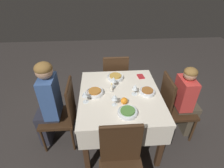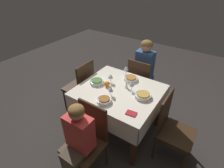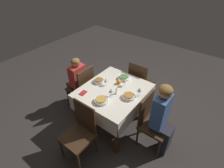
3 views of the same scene
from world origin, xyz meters
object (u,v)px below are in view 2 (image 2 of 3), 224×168
(chair_south, at_px, (88,138))
(bowl_south, at_px, (104,100))
(wine_glass_north, at_px, (126,68))
(bowl_east, at_px, (143,95))
(chair_east, at_px, (172,126))
(bowl_west, at_px, (97,82))
(person_adult_denim, at_px, (145,69))
(chair_north, at_px, (140,81))
(wine_glass_south, at_px, (111,89))
(person_child_red, at_px, (77,143))
(chair_west, at_px, (81,85))
(bowl_north, at_px, (131,79))
(orange_fruit, at_px, (107,84))
(candle_centerpiece, at_px, (127,85))
(wine_glass_east, at_px, (132,84))
(dining_table, at_px, (119,96))
(napkin_red_folded, at_px, (131,113))
(wine_glass_west, at_px, (111,76))

(chair_south, distance_m, bowl_south, 0.49)
(wine_glass_north, distance_m, bowl_east, 0.62)
(chair_east, distance_m, bowl_west, 1.18)
(person_adult_denim, bearing_deg, bowl_west, 69.32)
(person_adult_denim, bearing_deg, chair_north, 90.00)
(wine_glass_north, distance_m, wine_glass_south, 0.60)
(person_child_red, xyz_separation_m, bowl_east, (0.33, 0.93, 0.20))
(chair_west, distance_m, bowl_north, 0.89)
(bowl_north, distance_m, wine_glass_south, 0.49)
(bowl_south, xyz_separation_m, orange_fruit, (-0.17, 0.31, 0.01))
(person_child_red, distance_m, bowl_west, 0.96)
(chair_north, distance_m, chair_east, 1.09)
(bowl_north, bearing_deg, bowl_east, -40.11)
(bowl_east, bearing_deg, chair_west, 178.12)
(candle_centerpiece, bearing_deg, bowl_south, -99.74)
(person_adult_denim, xyz_separation_m, bowl_east, (0.36, -0.86, 0.10))
(wine_glass_east, bearing_deg, chair_east, -6.94)
(chair_south, distance_m, bowl_east, 0.87)
(chair_west, bearing_deg, dining_table, 85.27)
(chair_east, xyz_separation_m, chair_west, (-1.58, 0.07, 0.00))
(chair_west, bearing_deg, person_adult_denim, 136.26)
(person_adult_denim, xyz_separation_m, wine_glass_south, (-0.02, -1.06, 0.18))
(dining_table, distance_m, chair_north, 0.75)
(chair_north, distance_m, bowl_south, 1.10)
(dining_table, height_order, chair_west, chair_west)
(wine_glass_south, bearing_deg, bowl_east, 28.52)
(candle_centerpiece, bearing_deg, chair_north, 95.97)
(napkin_red_folded, bearing_deg, wine_glass_west, 143.83)
(bowl_south, height_order, bowl_west, same)
(chair_east, relative_size, chair_west, 1.00)
(bowl_west, bearing_deg, bowl_north, 43.00)
(orange_fruit, bearing_deg, wine_glass_east, 15.82)
(chair_north, height_order, wine_glass_north, chair_north)
(chair_east, distance_m, bowl_north, 0.88)
(dining_table, relative_size, bowl_east, 4.97)
(chair_north, bearing_deg, dining_table, 90.41)
(bowl_north, xyz_separation_m, bowl_west, (-0.37, -0.35, -0.00))
(person_adult_denim, xyz_separation_m, bowl_north, (0.02, -0.58, 0.10))
(chair_east, height_order, napkin_red_folded, chair_east)
(person_child_red, distance_m, wine_glass_south, 0.78)
(chair_south, height_order, napkin_red_folded, chair_south)
(candle_centerpiece, bearing_deg, person_child_red, -92.07)
(wine_glass_east, height_order, wine_glass_west, wine_glass_east)
(person_child_red, distance_m, napkin_red_folded, 0.69)
(wine_glass_south, height_order, wine_glass_west, wine_glass_south)
(bowl_north, xyz_separation_m, wine_glass_south, (-0.04, -0.48, 0.08))
(person_adult_denim, bearing_deg, orange_fruit, 78.77)
(chair_south, bearing_deg, person_child_red, -90.00)
(dining_table, relative_size, person_child_red, 1.03)
(bowl_west, height_order, wine_glass_west, wine_glass_west)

